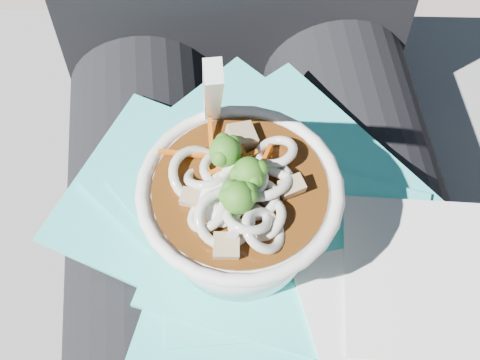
{
  "coord_description": "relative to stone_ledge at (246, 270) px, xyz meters",
  "views": [
    {
      "loc": [
        -0.05,
        -0.22,
        1.07
      ],
      "look_at": [
        -0.02,
        -0.0,
        0.71
      ],
      "focal_mm": 50.0,
      "sensor_mm": 36.0,
      "label": 1
    }
  ],
  "objects": [
    {
      "name": "plastic_bag",
      "position": [
        -0.01,
        -0.14,
        0.39
      ],
      "size": [
        0.32,
        0.34,
        0.02
      ],
      "color": "#31CDC8",
      "rests_on": "lap"
    },
    {
      "name": "lap",
      "position": [
        0.0,
        -0.15,
        0.3
      ],
      "size": [
        0.35,
        0.48,
        0.15
      ],
      "color": "black",
      "rests_on": "stone_ledge"
    },
    {
      "name": "stone_ledge",
      "position": [
        0.0,
        0.0,
        0.0
      ],
      "size": [
        1.06,
        0.63,
        0.46
      ],
      "primitive_type": "cube",
      "rotation": [
        0.0,
        0.0,
        -0.13
      ],
      "color": "slate",
      "rests_on": "ground"
    },
    {
      "name": "udon_bowl",
      "position": [
        -0.02,
        -0.15,
        0.44
      ],
      "size": [
        0.17,
        0.17,
        0.19
      ],
      "color": "white",
      "rests_on": "plastic_bag"
    },
    {
      "name": "napkins",
      "position": [
        0.1,
        -0.22,
        0.4
      ],
      "size": [
        0.17,
        0.19,
        0.01
      ],
      "color": "silver",
      "rests_on": "plastic_bag"
    },
    {
      "name": "person_body",
      "position": [
        -0.0,
        -0.06,
        0.33
      ],
      "size": [
        0.34,
        0.94,
        1.01
      ],
      "color": "black",
      "rests_on": "ground"
    }
  ]
}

